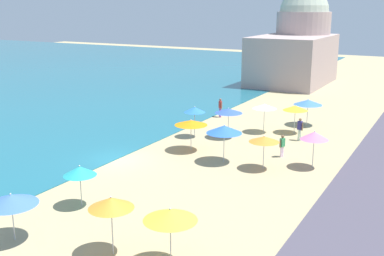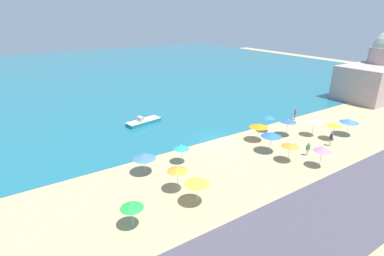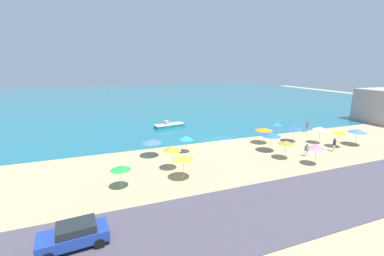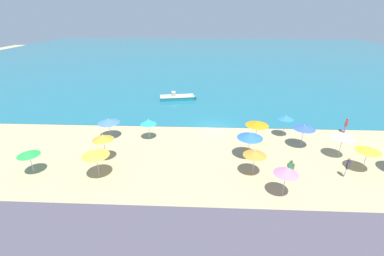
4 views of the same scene
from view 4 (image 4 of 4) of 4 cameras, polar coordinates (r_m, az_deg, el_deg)
The scene contains 19 objects.
ground_plane at distance 31.12m, azimuth 4.74°, elevation 0.10°, with size 160.00×160.00×0.00m, color tan.
sea at distance 84.31m, azimuth 3.56°, elevation 15.75°, with size 150.00×110.00×0.05m, color #1D6578.
beach_umbrella_0 at distance 27.97m, azimuth -9.66°, elevation 1.34°, with size 1.75×1.75×2.29m.
beach_umbrella_1 at distance 24.46m, azimuth 12.79°, elevation -1.60°, with size 2.41×2.41×2.64m.
beach_umbrella_2 at distance 29.28m, azimuth -18.06°, elevation 1.52°, with size 2.39×2.39×2.28m.
beach_umbrella_3 at distance 27.77m, azimuth 30.60°, elevation -1.56°, with size 2.00×2.00×2.48m.
beach_umbrella_4 at distance 27.67m, azimuth 14.28°, elevation 0.94°, with size 2.39×2.39×2.36m.
beach_umbrella_5 at distance 25.62m, azimuth -32.61°, elevation -4.72°, with size 1.81×1.81×2.26m.
beach_umbrella_6 at distance 24.74m, azimuth -19.19°, elevation -1.96°, with size 1.94×1.94×2.67m.
beach_umbrella_7 at distance 28.14m, azimuth 23.68°, elevation 0.16°, with size 2.20×2.20×2.46m.
beach_umbrella_8 at distance 20.23m, azimuth 20.26°, elevation -8.93°, with size 1.82×1.82×2.52m.
beach_umbrella_9 at distance 29.87m, azimuth 20.14°, elevation 2.22°, with size 1.70×1.70×2.53m.
beach_umbrella_10 at distance 26.55m, azimuth 34.62°, elevation -3.90°, with size 2.03×2.03×2.41m.
beach_umbrella_11 at distance 22.12m, azimuth 13.80°, elevation -5.51°, with size 1.96×1.96×2.27m.
beach_umbrella_12 at distance 22.47m, azimuth -20.68°, elevation -5.22°, with size 2.21×2.21×2.58m.
bather_0 at distance 25.24m, azimuth 31.26°, elevation -7.32°, with size 0.35×0.53×1.80m.
bather_1 at distance 23.28m, azimuth 21.05°, elevation -8.16°, with size 0.54×0.32×1.60m.
bather_2 at distance 34.27m, azimuth 31.06°, elevation 0.68°, with size 0.42×0.44×1.80m.
skiff_nearshore at distance 40.96m, azimuth -3.32°, elevation 6.81°, with size 5.84×2.70×1.25m.
Camera 4 is at (-1.30, -28.32, 12.83)m, focal length 24.00 mm.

